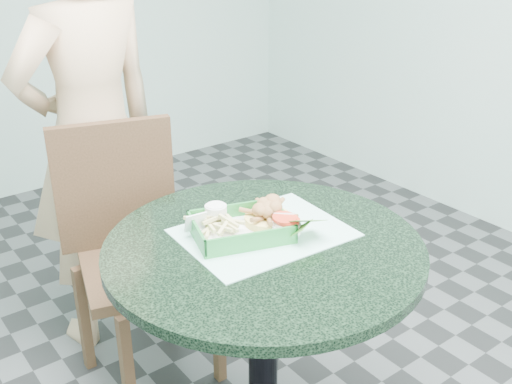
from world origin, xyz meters
TOP-DOWN VIEW (x-y plane):
  - cafe_table at (0.00, 0.00)m, footprint 0.85×0.85m
  - dining_chair at (-0.08, 0.64)m, footprint 0.41×0.41m
  - diner_person at (-0.07, 0.92)m, footprint 0.72×0.54m
  - placemat at (0.03, 0.04)m, footprint 0.45×0.35m
  - food_basket at (-0.03, 0.07)m, footprint 0.25×0.18m
  - crab_sandwich at (0.06, 0.09)m, footprint 0.13×0.13m
  - fries_pile at (-0.08, 0.10)m, footprint 0.12×0.13m
  - sauce_ramekin at (-0.07, 0.14)m, footprint 0.06×0.06m
  - garnish_cup at (0.09, 0.01)m, footprint 0.12×0.11m

SIDE VIEW (x-z plane):
  - dining_chair at x=-0.08m, z-range 0.07..1.00m
  - cafe_table at x=0.00m, z-range 0.21..0.96m
  - placemat at x=0.03m, z-range 0.75..0.75m
  - food_basket at x=-0.03m, z-range 0.74..0.79m
  - fries_pile at x=-0.08m, z-range 0.77..0.81m
  - garnish_cup at x=0.09m, z-range 0.77..0.81m
  - crab_sandwich at x=0.06m, z-range 0.76..0.84m
  - sauce_ramekin at x=-0.07m, z-range 0.78..0.82m
  - diner_person at x=-0.07m, z-range 0.00..1.78m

